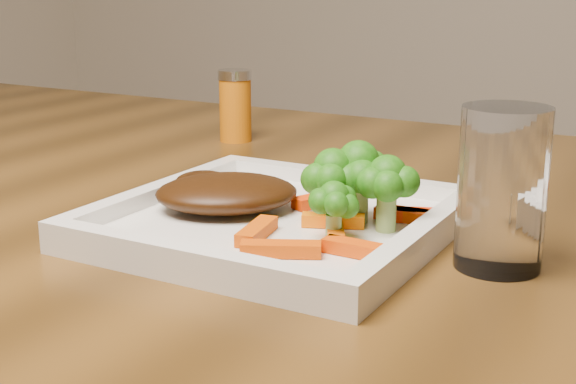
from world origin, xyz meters
The scene contains 16 objects.
plate centered at (0.14, 0.01, 0.76)m, with size 0.27×0.27×0.01m, color white.
steak centered at (0.08, 0.01, 0.78)m, with size 0.12×0.10×0.03m, color #3A1D08.
broccoli_0 centered at (0.20, 0.03, 0.80)m, with size 0.06×0.06×0.07m, color #116611, non-canonical shape.
broccoli_1 centered at (0.23, 0.02, 0.79)m, with size 0.06×0.06×0.06m, color #327713, non-canonical shape.
broccoli_2 centered at (0.20, -0.02, 0.79)m, with size 0.04×0.04×0.06m, color #1A6F12, non-canonical shape.
broccoli_3 centered at (0.18, 0.02, 0.79)m, with size 0.06×0.06×0.06m, color #3C7513, non-canonical shape.
carrot_0 centered at (0.18, -0.07, 0.77)m, with size 0.06×0.02×0.01m, color #D04403.
carrot_1 centered at (0.23, -0.04, 0.77)m, with size 0.06×0.02×0.01m, color #D94003.
carrot_2 centered at (0.15, -0.04, 0.77)m, with size 0.06×0.02×0.01m, color #CD4703.
carrot_3 centered at (0.24, 0.06, 0.77)m, with size 0.06×0.02×0.01m, color #FF2A04.
carrot_4 centered at (0.15, 0.06, 0.77)m, with size 0.06×0.02×0.01m, color #E53303.
carrot_5 centered at (0.20, -0.01, 0.77)m, with size 0.05×0.01×0.01m, color #FF5E04.
carrot_6 centered at (0.18, 0.01, 0.77)m, with size 0.05×0.01×0.01m, color #FF7004.
spice_shaker centered at (-0.10, 0.31, 0.80)m, with size 0.04×0.04×0.09m, color #C6670B.
drinking_glass centered at (0.32, 0.02, 0.81)m, with size 0.06×0.06×0.12m, color white.
carrot_7 centered at (0.24, 0.06, 0.77)m, with size 0.06×0.02×0.01m, color #ED3F03.
Camera 1 is at (0.46, -0.55, 0.96)m, focal length 50.00 mm.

